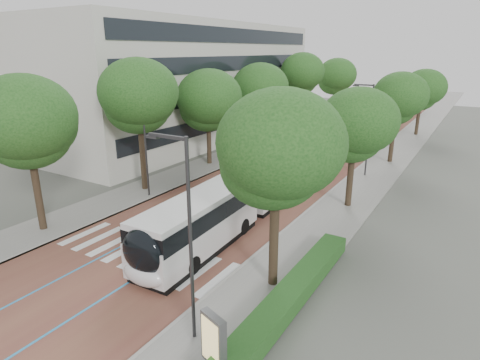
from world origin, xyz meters
name	(u,v)px	position (x,y,z in m)	size (l,w,h in m)	color
ground	(128,261)	(0.00, 0.00, 0.00)	(160.00, 160.00, 0.00)	#51544C
road	(350,134)	(0.00, 40.00, 0.01)	(11.00, 140.00, 0.02)	brown
sidewalk_left	(298,128)	(-7.50, 40.00, 0.06)	(4.00, 140.00, 0.12)	gray
sidewalk_right	(409,140)	(7.50, 40.00, 0.06)	(4.00, 140.00, 0.12)	gray
kerb_left	(311,130)	(-5.60, 40.00, 0.06)	(0.20, 140.00, 0.14)	gray
kerb_right	(393,138)	(5.60, 40.00, 0.06)	(0.20, 140.00, 0.14)	gray
zebra_crossing	(144,254)	(0.20, 1.00, 0.03)	(10.55, 3.60, 0.01)	silver
lane_line_left	(338,133)	(-1.60, 40.00, 0.02)	(0.12, 126.00, 0.01)	#2788C4
lane_line_right	(362,135)	(1.60, 40.00, 0.02)	(0.12, 126.00, 0.01)	#2788C4
office_building	(178,81)	(-19.47, 28.00, 7.00)	(18.11, 40.00, 14.00)	#B4B1A6
hedge	(281,306)	(9.10, 0.00, 0.52)	(1.20, 14.00, 0.80)	#1E4919
streetlight_near	(186,226)	(6.62, -3.00, 4.82)	(1.82, 0.20, 8.00)	#323234
streetlight_far	(368,123)	(6.62, 22.00, 4.82)	(1.82, 0.20, 8.00)	#323234
lamp_post_left	(145,145)	(-6.10, 8.00, 4.12)	(0.14, 0.14, 8.00)	#323234
trees_left	(252,90)	(-7.50, 26.42, 6.58)	(6.47, 61.11, 10.00)	black
trees_right	(381,111)	(7.70, 21.50, 6.00)	(5.58, 47.51, 8.86)	black
lead_bus	(233,202)	(2.40, 6.84, 1.63)	(3.29, 18.49, 3.20)	black
bus_queued_0	(322,150)	(2.27, 23.08, 1.62)	(3.35, 12.54, 3.20)	silver
bus_queued_1	(365,129)	(2.95, 36.23, 1.62)	(2.60, 12.41, 3.20)	silver
bus_queued_2	(389,114)	(2.86, 50.08, 1.62)	(2.73, 12.44, 3.20)	silver
bus_queued_3	(406,105)	(2.92, 62.93, 1.62)	(2.99, 12.48, 3.20)	silver
ad_panel	(214,343)	(8.51, -4.08, 1.33)	(1.15, 0.64, 2.30)	#59595B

